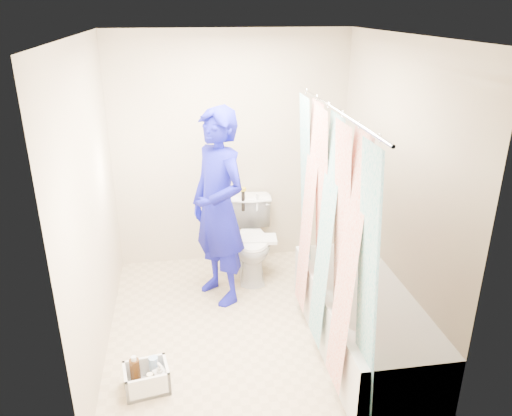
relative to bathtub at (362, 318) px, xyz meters
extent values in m
plane|color=tan|center=(-0.85, 0.43, -0.27)|extent=(2.60, 2.60, 0.00)
cube|color=white|center=(-0.85, 0.43, 2.13)|extent=(2.40, 2.60, 0.02)
cube|color=#BCB090|center=(-0.85, 1.73, 0.93)|extent=(2.40, 0.02, 2.40)
cube|color=#BCB090|center=(-0.85, -0.88, 0.93)|extent=(2.40, 0.02, 2.40)
cube|color=#BCB090|center=(-2.05, 0.43, 0.93)|extent=(0.02, 2.60, 2.40)
cube|color=#BCB090|center=(0.35, 0.43, 0.93)|extent=(0.02, 2.60, 2.40)
cube|color=silver|center=(0.00, 0.00, -0.02)|extent=(0.70, 1.75, 0.50)
cube|color=white|center=(0.00, 0.00, 0.19)|extent=(0.58, 1.63, 0.06)
cylinder|color=silver|center=(-0.33, 0.00, 1.68)|extent=(0.02, 1.90, 0.02)
cube|color=white|center=(-0.33, 0.00, 0.75)|extent=(0.06, 1.75, 1.80)
imported|color=white|center=(-0.70, 1.32, 0.11)|extent=(0.50, 0.79, 0.77)
cube|color=white|center=(-0.71, 1.19, 0.18)|extent=(0.49, 0.25, 0.04)
cylinder|color=black|center=(-0.76, 1.53, 0.47)|extent=(0.04, 0.04, 0.22)
cylinder|color=gold|center=(-0.76, 1.53, 0.59)|extent=(0.06, 0.06, 0.03)
cylinder|color=white|center=(-0.62, 1.51, 0.45)|extent=(0.03, 0.03, 0.18)
imported|color=#1130AA|center=(-1.06, 0.94, 0.64)|extent=(0.71, 0.79, 1.82)
cube|color=white|center=(-1.70, -0.24, -0.25)|extent=(0.35, 0.30, 0.03)
cube|color=white|center=(-1.85, -0.26, -0.17)|extent=(0.06, 0.25, 0.19)
cube|color=white|center=(-1.56, -0.21, -0.17)|extent=(0.06, 0.25, 0.19)
cube|color=white|center=(-1.68, -0.35, -0.17)|extent=(0.31, 0.07, 0.19)
cube|color=white|center=(-1.72, -0.13, -0.17)|extent=(0.31, 0.07, 0.19)
cylinder|color=#3E220C|center=(-1.78, -0.21, -0.13)|extent=(0.07, 0.07, 0.21)
cylinder|color=white|center=(-1.65, -0.18, -0.14)|extent=(0.07, 0.07, 0.19)
cylinder|color=#FEE8C7|center=(-1.67, -0.29, -0.17)|extent=(0.05, 0.05, 0.14)
cylinder|color=#3E220C|center=(-1.77, -0.31, -0.21)|extent=(0.06, 0.06, 0.06)
cylinder|color=gold|center=(-1.77, -0.31, -0.17)|extent=(0.06, 0.06, 0.01)
imported|color=white|center=(-1.60, -0.26, -0.14)|extent=(0.12, 0.12, 0.20)
camera|label=1|loc=(-1.37, -3.20, 2.33)|focal=35.00mm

